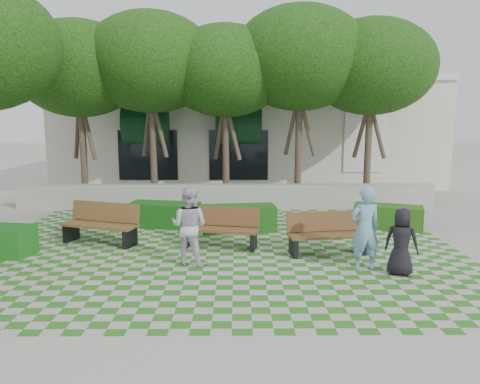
{
  "coord_description": "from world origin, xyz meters",
  "views": [
    {
      "loc": [
        0.41,
        -10.46,
        3.4
      ],
      "look_at": [
        0.5,
        1.5,
        1.4
      ],
      "focal_mm": 35.0,
      "sensor_mm": 36.0,
      "label": 1
    }
  ],
  "objects_px": {
    "hedge_midright": "(239,218)",
    "hedge_midleft": "(164,215)",
    "person_white": "(189,226)",
    "bench_mid": "(221,228)",
    "person_dark": "(401,242)",
    "bench_west": "(101,224)",
    "hedge_east": "(388,217)",
    "bench_east": "(327,234)",
    "person_blue": "(365,229)"
  },
  "relations": [
    {
      "from": "hedge_midright",
      "to": "hedge_midleft",
      "type": "xyz_separation_m",
      "value": [
        -2.27,
        0.54,
        -0.01
      ]
    },
    {
      "from": "hedge_midright",
      "to": "person_white",
      "type": "relative_size",
      "value": 1.19
    },
    {
      "from": "bench_mid",
      "to": "person_dark",
      "type": "distance_m",
      "value": 4.45
    },
    {
      "from": "bench_west",
      "to": "person_dark",
      "type": "xyz_separation_m",
      "value": [
        7.09,
        -2.53,
        0.21
      ]
    },
    {
      "from": "hedge_east",
      "to": "bench_mid",
      "type": "bearing_deg",
      "value": -157.91
    },
    {
      "from": "hedge_east",
      "to": "hedge_midright",
      "type": "bearing_deg",
      "value": -176.05
    },
    {
      "from": "bench_east",
      "to": "hedge_midleft",
      "type": "relative_size",
      "value": 0.95
    },
    {
      "from": "hedge_midleft",
      "to": "person_dark",
      "type": "distance_m",
      "value": 7.2
    },
    {
      "from": "hedge_midleft",
      "to": "person_blue",
      "type": "height_order",
      "value": "person_blue"
    },
    {
      "from": "bench_west",
      "to": "person_white",
      "type": "xyz_separation_m",
      "value": [
        2.52,
        -1.77,
        0.38
      ]
    },
    {
      "from": "person_white",
      "to": "bench_west",
      "type": "bearing_deg",
      "value": -16.41
    },
    {
      "from": "hedge_midleft",
      "to": "person_white",
      "type": "bearing_deg",
      "value": -72.72
    },
    {
      "from": "hedge_midright",
      "to": "hedge_midleft",
      "type": "height_order",
      "value": "hedge_midright"
    },
    {
      "from": "hedge_midleft",
      "to": "person_dark",
      "type": "relative_size",
      "value": 1.45
    },
    {
      "from": "person_blue",
      "to": "bench_west",
      "type": "bearing_deg",
      "value": -26.82
    },
    {
      "from": "bench_west",
      "to": "person_white",
      "type": "height_order",
      "value": "person_white"
    },
    {
      "from": "hedge_midright",
      "to": "person_white",
      "type": "distance_m",
      "value": 3.33
    },
    {
      "from": "person_dark",
      "to": "bench_east",
      "type": "bearing_deg",
      "value": -21.12
    },
    {
      "from": "bench_east",
      "to": "person_blue",
      "type": "bearing_deg",
      "value": -73.15
    },
    {
      "from": "bench_mid",
      "to": "person_white",
      "type": "distance_m",
      "value": 1.59
    },
    {
      "from": "person_white",
      "to": "hedge_midright",
      "type": "bearing_deg",
      "value": -91.49
    },
    {
      "from": "bench_east",
      "to": "hedge_east",
      "type": "distance_m",
      "value": 3.5
    },
    {
      "from": "bench_mid",
      "to": "bench_west",
      "type": "relative_size",
      "value": 0.94
    },
    {
      "from": "bench_west",
      "to": "bench_east",
      "type": "bearing_deg",
      "value": 9.27
    },
    {
      "from": "person_blue",
      "to": "person_white",
      "type": "distance_m",
      "value": 3.89
    },
    {
      "from": "bench_mid",
      "to": "person_white",
      "type": "height_order",
      "value": "person_white"
    },
    {
      "from": "bench_east",
      "to": "hedge_midleft",
      "type": "height_order",
      "value": "bench_east"
    },
    {
      "from": "bench_west",
      "to": "hedge_east",
      "type": "xyz_separation_m",
      "value": [
        8.15,
        1.62,
        -0.17
      ]
    },
    {
      "from": "hedge_east",
      "to": "person_dark",
      "type": "bearing_deg",
      "value": -104.36
    },
    {
      "from": "bench_west",
      "to": "person_blue",
      "type": "bearing_deg",
      "value": -0.29
    },
    {
      "from": "bench_west",
      "to": "bench_mid",
      "type": "bearing_deg",
      "value": 11.88
    },
    {
      "from": "hedge_midleft",
      "to": "bench_mid",
      "type": "bearing_deg",
      "value": -51.24
    },
    {
      "from": "hedge_midright",
      "to": "hedge_midleft",
      "type": "distance_m",
      "value": 2.33
    },
    {
      "from": "hedge_midright",
      "to": "hedge_midleft",
      "type": "bearing_deg",
      "value": 166.5
    },
    {
      "from": "bench_west",
      "to": "hedge_midleft",
      "type": "bearing_deg",
      "value": 72.07
    },
    {
      "from": "bench_east",
      "to": "hedge_midright",
      "type": "xyz_separation_m",
      "value": [
        -2.15,
        2.29,
        -0.12
      ]
    },
    {
      "from": "hedge_east",
      "to": "hedge_midleft",
      "type": "height_order",
      "value": "hedge_midleft"
    },
    {
      "from": "hedge_east",
      "to": "person_blue",
      "type": "bearing_deg",
      "value": -114.69
    },
    {
      "from": "bench_west",
      "to": "person_dark",
      "type": "distance_m",
      "value": 7.53
    },
    {
      "from": "hedge_east",
      "to": "hedge_midleft",
      "type": "bearing_deg",
      "value": 178.02
    },
    {
      "from": "bench_east",
      "to": "hedge_east",
      "type": "bearing_deg",
      "value": 39.83
    },
    {
      "from": "person_white",
      "to": "hedge_midleft",
      "type": "bearing_deg",
      "value": -53.98
    },
    {
      "from": "person_blue",
      "to": "person_dark",
      "type": "relative_size",
      "value": 1.28
    },
    {
      "from": "person_dark",
      "to": "person_white",
      "type": "xyz_separation_m",
      "value": [
        -4.57,
        0.76,
        0.17
      ]
    },
    {
      "from": "person_white",
      "to": "hedge_east",
      "type": "bearing_deg",
      "value": -130.19
    },
    {
      "from": "hedge_east",
      "to": "person_white",
      "type": "distance_m",
      "value": 6.6
    },
    {
      "from": "hedge_east",
      "to": "person_dark",
      "type": "distance_m",
      "value": 4.3
    },
    {
      "from": "bench_east",
      "to": "hedge_midleft",
      "type": "bearing_deg",
      "value": 139.14
    },
    {
      "from": "bench_east",
      "to": "bench_mid",
      "type": "bearing_deg",
      "value": 159.12
    },
    {
      "from": "bench_mid",
      "to": "bench_west",
      "type": "height_order",
      "value": "bench_west"
    }
  ]
}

